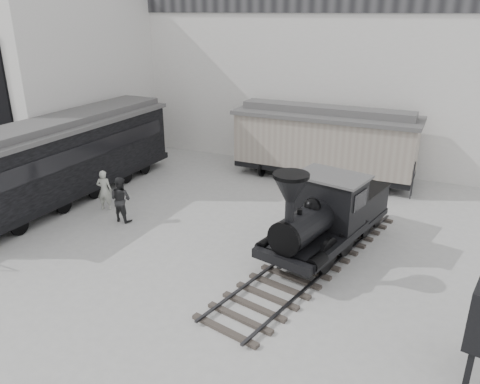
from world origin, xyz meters
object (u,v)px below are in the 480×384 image
at_px(locomotive, 324,219).
at_px(visitor_a, 104,190).
at_px(boxcar, 324,141).
at_px(visitor_b, 121,199).
at_px(passenger_coach, 66,158).

distance_m(locomotive, visitor_a, 9.66).
bearing_deg(boxcar, visitor_a, -133.38).
distance_m(locomotive, visitor_b, 8.31).
height_order(passenger_coach, visitor_a, passenger_coach).
xyz_separation_m(passenger_coach, visitor_b, (3.70, -1.08, -0.99)).
xyz_separation_m(boxcar, visitor_a, (-7.65, -7.73, -1.07)).
xyz_separation_m(boxcar, passenger_coach, (-9.98, -7.33, -0.03)).
height_order(locomotive, visitor_b, locomotive).
bearing_deg(visitor_b, boxcar, -123.20).
distance_m(passenger_coach, visitor_a, 2.59).
distance_m(boxcar, passenger_coach, 12.38).
bearing_deg(locomotive, visitor_a, -166.86).
bearing_deg(passenger_coach, boxcar, 38.52).
bearing_deg(locomotive, boxcar, 118.05).
relative_size(locomotive, visitor_b, 5.48).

